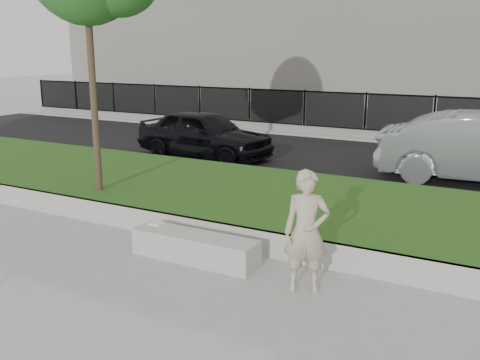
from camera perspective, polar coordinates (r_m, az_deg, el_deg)
The scene contains 11 objects.
ground at distance 7.81m, azimuth -7.29°, elevation -9.27°, with size 90.00×90.00×0.00m, color gray.
grass_bank at distance 10.17m, azimuth 2.55°, elevation -2.41°, with size 34.00×4.00×0.40m, color #0E350D.
grass_kerb at distance 8.54m, azimuth -3.25°, elevation -5.67°, with size 34.00×0.08×0.40m, color #A5A29A.
street at distance 15.21m, azimuth 11.67°, elevation 2.12°, with size 34.00×7.00×0.04m, color black.
far_pavement at distance 19.50m, azimuth 15.59°, elevation 4.57°, with size 34.00×3.00×0.12m, color gray.
iron_fence at distance 18.46m, azimuth 14.97°, elevation 5.63°, with size 32.00×0.30×1.50m.
building_facade at distance 26.21m, azimuth 20.01°, elevation 17.39°, with size 34.00×10.00×10.00m, color slate.
stone_bench at distance 7.96m, azimuth -4.84°, elevation -7.17°, with size 1.96×0.49×0.40m, color #A5A29A.
man at distance 6.85m, azimuth 7.10°, elevation -5.49°, with size 0.58×0.38×1.59m, color #B4A68B.
book at distance 8.40m, azimuth -8.90°, elevation -4.61°, with size 0.24×0.17×0.03m, color silver.
car_dark at distance 15.03m, azimuth -3.84°, elevation 4.94°, with size 1.60×3.99×1.36m, color black.
Camera 1 is at (4.25, -5.79, 3.06)m, focal length 40.00 mm.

